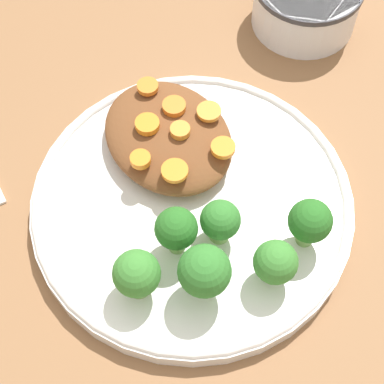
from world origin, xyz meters
name	(u,v)px	position (x,y,z in m)	size (l,w,h in m)	color
ground_plane	(192,210)	(0.00, 0.00, 0.00)	(4.00, 4.00, 0.00)	#8C603D
plate	(192,204)	(0.00, 0.00, 0.01)	(0.29, 0.29, 0.02)	white
dip_bowl	(306,0)	(-0.13, 0.23, 0.03)	(0.12, 0.12, 0.06)	silver
stew_mound	(168,136)	(-0.06, 0.01, 0.03)	(0.14, 0.11, 0.03)	brown
broccoli_floret_0	(176,230)	(0.03, -0.04, 0.05)	(0.04, 0.04, 0.05)	#759E51
broccoli_floret_1	(223,220)	(0.04, 0.00, 0.04)	(0.03, 0.03, 0.05)	#759E51
broccoli_floret_2	(310,222)	(0.09, 0.06, 0.05)	(0.04, 0.04, 0.05)	#759E51
broccoli_floret_3	(137,275)	(0.05, -0.08, 0.05)	(0.04, 0.04, 0.05)	#759E51
broccoli_floret_4	(204,272)	(0.08, -0.04, 0.05)	(0.04, 0.04, 0.06)	#7FA85B
broccoli_floret_5	(275,263)	(0.10, 0.01, 0.05)	(0.04, 0.04, 0.05)	#7FA85B
carrot_slice_0	(150,123)	(-0.07, 0.00, 0.05)	(0.02, 0.02, 0.01)	orange
carrot_slice_1	(223,148)	(-0.01, 0.04, 0.05)	(0.02, 0.02, 0.01)	orange
carrot_slice_2	(175,171)	(-0.02, -0.01, 0.05)	(0.02, 0.02, 0.00)	orange
carrot_slice_3	(140,159)	(-0.04, -0.02, 0.05)	(0.02, 0.02, 0.01)	orange
carrot_slice_4	(209,111)	(-0.05, 0.05, 0.05)	(0.02, 0.02, 0.00)	orange
carrot_slice_5	(148,86)	(-0.11, 0.02, 0.05)	(0.02, 0.02, 0.01)	orange
carrot_slice_6	(174,106)	(-0.08, 0.03, 0.05)	(0.02, 0.02, 0.01)	orange
carrot_slice_7	(180,130)	(-0.05, 0.02, 0.05)	(0.02, 0.02, 0.01)	orange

